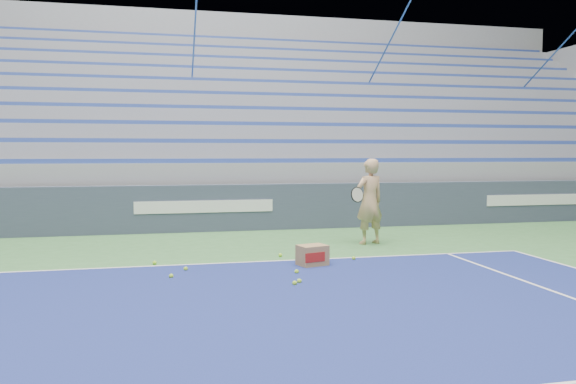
# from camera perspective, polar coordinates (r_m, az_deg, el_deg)

# --- Properties ---
(sponsor_barrier) EXTENTS (30.00, 0.32, 1.10)m
(sponsor_barrier) POSITION_cam_1_polar(r_m,az_deg,el_deg) (13.35, -8.47, -1.62)
(sponsor_barrier) COLOR #384055
(sponsor_barrier) RESTS_ON ground
(bleachers) EXTENTS (31.00, 9.15, 7.30)m
(bleachers) POSITION_cam_1_polar(r_m,az_deg,el_deg) (19.00, -9.74, 5.48)
(bleachers) COLOR gray
(bleachers) RESTS_ON ground
(tennis_player) EXTENTS (0.97, 0.90, 1.73)m
(tennis_player) POSITION_cam_1_polar(r_m,az_deg,el_deg) (11.46, 8.27, -0.95)
(tennis_player) COLOR tan
(tennis_player) RESTS_ON ground
(ball_box) EXTENTS (0.53, 0.46, 0.34)m
(ball_box) POSITION_cam_1_polar(r_m,az_deg,el_deg) (9.25, 2.49, -6.46)
(ball_box) COLOR #9C774B
(ball_box) RESTS_ON ground
(tennis_ball_0) EXTENTS (0.07, 0.07, 0.07)m
(tennis_ball_0) POSITION_cam_1_polar(r_m,az_deg,el_deg) (9.79, 6.69, -6.70)
(tennis_ball_0) COLOR #B2EB30
(tennis_ball_0) RESTS_ON ground
(tennis_ball_1) EXTENTS (0.07, 0.07, 0.07)m
(tennis_ball_1) POSITION_cam_1_polar(r_m,az_deg,el_deg) (10.03, -0.78, -6.42)
(tennis_ball_1) COLOR #B2EB30
(tennis_ball_1) RESTS_ON ground
(tennis_ball_2) EXTENTS (0.07, 0.07, 0.07)m
(tennis_ball_2) POSITION_cam_1_polar(r_m,az_deg,el_deg) (8.66, 0.89, -8.09)
(tennis_ball_2) COLOR #B2EB30
(tennis_ball_2) RESTS_ON ground
(tennis_ball_3) EXTENTS (0.07, 0.07, 0.07)m
(tennis_ball_3) POSITION_cam_1_polar(r_m,az_deg,el_deg) (8.05, 1.16, -9.03)
(tennis_ball_3) COLOR #B2EB30
(tennis_ball_3) RESTS_ON ground
(tennis_ball_4) EXTENTS (0.07, 0.07, 0.07)m
(tennis_ball_4) POSITION_cam_1_polar(r_m,az_deg,el_deg) (9.60, -13.41, -7.00)
(tennis_ball_4) COLOR #B2EB30
(tennis_ball_4) RESTS_ON ground
(tennis_ball_5) EXTENTS (0.07, 0.07, 0.07)m
(tennis_ball_5) POSITION_cam_1_polar(r_m,az_deg,el_deg) (8.54, -11.78, -8.36)
(tennis_ball_5) COLOR #B2EB30
(tennis_ball_5) RESTS_ON ground
(tennis_ball_6) EXTENTS (0.07, 0.07, 0.07)m
(tennis_ball_6) POSITION_cam_1_polar(r_m,az_deg,el_deg) (9.01, -10.35, -7.68)
(tennis_ball_6) COLOR #B2EB30
(tennis_ball_6) RESTS_ON ground
(tennis_ball_7) EXTENTS (0.07, 0.07, 0.07)m
(tennis_ball_7) POSITION_cam_1_polar(r_m,az_deg,el_deg) (7.92, 0.68, -9.24)
(tennis_ball_7) COLOR #B2EB30
(tennis_ball_7) RESTS_ON ground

